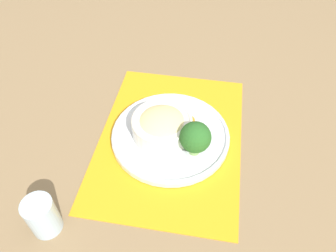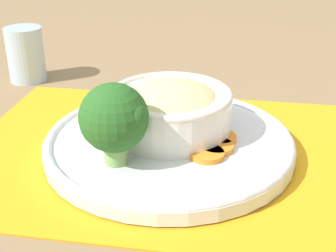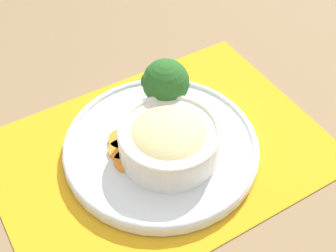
% 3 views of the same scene
% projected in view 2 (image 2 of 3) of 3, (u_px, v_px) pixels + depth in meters
% --- Properties ---
extents(ground_plane, '(4.00, 4.00, 0.00)m').
position_uv_depth(ground_plane, '(169.00, 153.00, 0.59)').
color(ground_plane, '#8C704C').
extents(placemat, '(0.54, 0.41, 0.00)m').
position_uv_depth(placemat, '(169.00, 151.00, 0.59)').
color(placemat, orange).
rests_on(placemat, ground_plane).
extents(plate, '(0.31, 0.31, 0.02)m').
position_uv_depth(plate, '(169.00, 142.00, 0.58)').
color(plate, silver).
rests_on(plate, placemat).
extents(bowl, '(0.15, 0.15, 0.06)m').
position_uv_depth(bowl, '(168.00, 108.00, 0.58)').
color(bowl, silver).
rests_on(bowl, plate).
extents(broccoli_floret, '(0.08, 0.08, 0.09)m').
position_uv_depth(broccoli_floret, '(114.00, 118.00, 0.50)').
color(broccoli_floret, '#84AD5B').
rests_on(broccoli_floret, plate).
extents(carrot_slice_near, '(0.04, 0.04, 0.01)m').
position_uv_depth(carrot_slice_near, '(207.00, 154.00, 0.54)').
color(carrot_slice_near, orange).
rests_on(carrot_slice_near, plate).
extents(carrot_slice_middle, '(0.04, 0.04, 0.01)m').
position_uv_depth(carrot_slice_middle, '(216.00, 147.00, 0.55)').
color(carrot_slice_middle, orange).
rests_on(carrot_slice_middle, plate).
extents(carrot_slice_far, '(0.04, 0.04, 0.01)m').
position_uv_depth(carrot_slice_far, '(220.00, 139.00, 0.57)').
color(carrot_slice_far, orange).
rests_on(carrot_slice_far, plate).
extents(water_glass, '(0.06, 0.06, 0.09)m').
position_uv_depth(water_glass, '(26.00, 57.00, 0.80)').
color(water_glass, silver).
rests_on(water_glass, ground_plane).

